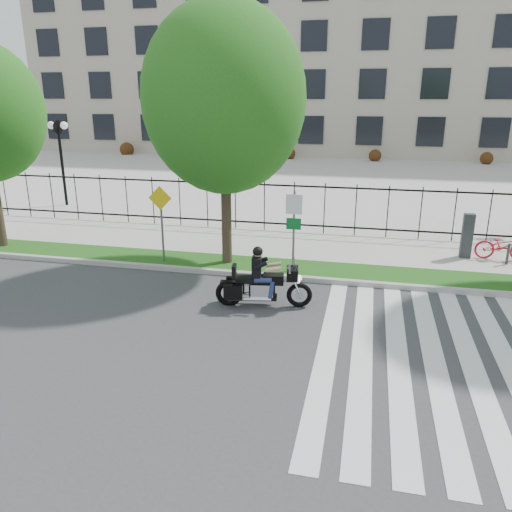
# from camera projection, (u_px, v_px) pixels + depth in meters

# --- Properties ---
(ground) EXTENTS (120.00, 120.00, 0.00)m
(ground) POSITION_uv_depth(u_px,v_px,m) (232.00, 338.00, 11.53)
(ground) COLOR #3A3A3C
(ground) RESTS_ON ground
(curb) EXTENTS (60.00, 0.20, 0.15)m
(curb) POSITION_uv_depth(u_px,v_px,m) (268.00, 276.00, 15.31)
(curb) COLOR #9F9C96
(curb) RESTS_ON ground
(grass_verge) EXTENTS (60.00, 1.50, 0.15)m
(grass_verge) POSITION_uv_depth(u_px,v_px,m) (273.00, 267.00, 16.10)
(grass_verge) COLOR #174E13
(grass_verge) RESTS_ON ground
(sidewalk) EXTENTS (60.00, 3.50, 0.15)m
(sidewalk) POSITION_uv_depth(u_px,v_px,m) (286.00, 246.00, 18.42)
(sidewalk) COLOR #ABA8A0
(sidewalk) RESTS_ON ground
(plaza) EXTENTS (80.00, 34.00, 0.10)m
(plaza) POSITION_uv_depth(u_px,v_px,m) (328.00, 176.00, 34.71)
(plaza) COLOR #ABA8A0
(plaza) RESTS_ON ground
(crosswalk_stripes) EXTENTS (5.70, 8.00, 0.01)m
(crosswalk_stripes) POSITION_uv_depth(u_px,v_px,m) (453.00, 362.00, 10.50)
(crosswalk_stripes) COLOR silver
(crosswalk_stripes) RESTS_ON ground
(iron_fence) EXTENTS (30.00, 0.06, 2.00)m
(iron_fence) POSITION_uv_depth(u_px,v_px,m) (294.00, 207.00, 19.71)
(iron_fence) COLOR black
(iron_fence) RESTS_ON sidewalk
(office_building) EXTENTS (60.00, 21.90, 20.15)m
(office_building) POSITION_uv_depth(u_px,v_px,m) (350.00, 48.00, 50.16)
(office_building) COLOR #AA9E89
(office_building) RESTS_ON ground
(lamp_post_left) EXTENTS (1.06, 0.70, 4.25)m
(lamp_post_left) POSITION_uv_depth(u_px,v_px,m) (60.00, 142.00, 24.24)
(lamp_post_left) COLOR black
(lamp_post_left) RESTS_ON ground
(street_tree_1) EXTENTS (4.93, 4.93, 7.96)m
(street_tree_1) POSITION_uv_depth(u_px,v_px,m) (224.00, 99.00, 14.84)
(street_tree_1) COLOR #34261C
(street_tree_1) RESTS_ON grass_verge
(sign_pole_regulatory) EXTENTS (0.50, 0.09, 2.50)m
(sign_pole_regulatory) POSITION_uv_depth(u_px,v_px,m) (294.00, 221.00, 15.10)
(sign_pole_regulatory) COLOR #59595B
(sign_pole_regulatory) RESTS_ON grass_verge
(sign_pole_warning) EXTENTS (0.78, 0.09, 2.49)m
(sign_pole_warning) POSITION_uv_depth(u_px,v_px,m) (161.00, 214.00, 16.02)
(sign_pole_warning) COLOR #59595B
(sign_pole_warning) RESTS_ON grass_verge
(motorcycle_rider) EXTENTS (2.56, 0.94, 1.99)m
(motorcycle_rider) POSITION_uv_depth(u_px,v_px,m) (263.00, 283.00, 13.12)
(motorcycle_rider) COLOR black
(motorcycle_rider) RESTS_ON ground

